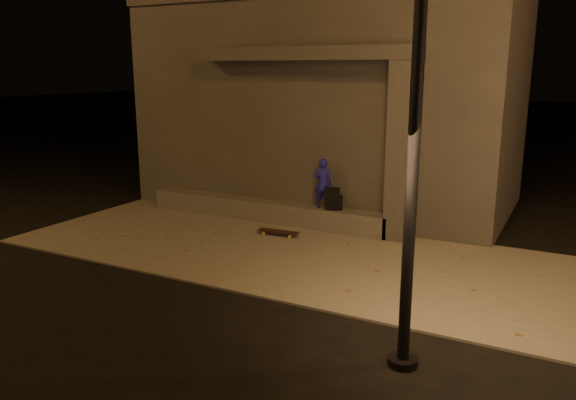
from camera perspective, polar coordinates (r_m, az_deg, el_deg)
The scene contains 9 objects.
ground at distance 9.33m, azimuth -5.94°, elevation -8.72°, with size 120.00×120.00×0.00m, color black.
sidewalk at distance 10.94m, azimuth -0.12°, elevation -5.19°, with size 11.00×4.40×0.04m, color #655F59.
building at distance 14.89m, azimuth 4.64°, elevation 9.84°, with size 9.00×5.10×5.22m.
ledge at distance 13.04m, azimuth -2.35°, elevation -1.04°, with size 6.00×0.55×0.45m, color #4D4B46.
column at distance 11.49m, azimuth 11.58°, elevation 4.77°, with size 0.55×0.55×3.60m, color #3B3935.
canopy at distance 12.21m, azimuth 1.81°, elevation 14.65°, with size 5.00×0.70×0.28m, color #3B3935.
skateboarder at distance 12.21m, azimuth 3.58°, elevation 1.69°, with size 0.40×0.26×1.10m, color #1D19A3.
backpack at distance 12.19m, azimuth 4.69°, elevation -0.15°, with size 0.42×0.34×0.51m.
skateboard at distance 11.83m, azimuth -1.00°, elevation -3.25°, with size 0.91×0.31×0.10m.
Camera 1 is at (4.86, -7.17, 3.47)m, focal length 35.00 mm.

